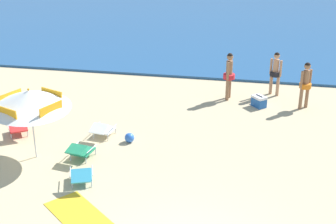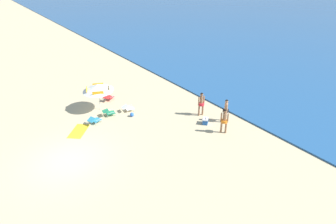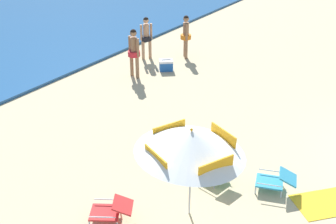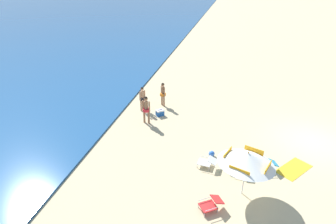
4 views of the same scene
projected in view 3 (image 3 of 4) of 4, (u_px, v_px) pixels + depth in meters
beach_umbrella_striped_main at (191, 142)px, 8.74m from camera, size 3.16×3.16×2.10m
lounge_chair_under_umbrella at (216, 171)px, 10.43m from camera, size 0.66×0.92×0.49m
lounge_chair_beside_umbrella at (276, 180)px, 10.14m from camera, size 0.81×1.01×0.52m
lounge_chair_facing_sea at (111, 210)px, 9.23m from camera, size 0.92×1.02×0.51m
lounge_chair_spare_folded at (169, 149)px, 11.30m from camera, size 0.65×0.94×0.51m
person_standing_near_shore at (146, 35)px, 17.19m from camera, size 0.43×0.41×1.66m
person_standing_beside at (134, 50)px, 15.57m from camera, size 0.43×0.52×1.75m
person_wading_in at (186, 34)px, 17.32m from camera, size 0.41×0.41×1.68m
cooler_box at (166, 65)px, 16.48m from camera, size 0.59×0.60×0.43m
beach_ball at (193, 140)px, 11.93m from camera, size 0.29×0.29×0.29m
beach_towel at (335, 202)px, 9.89m from camera, size 1.95×1.85×0.01m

